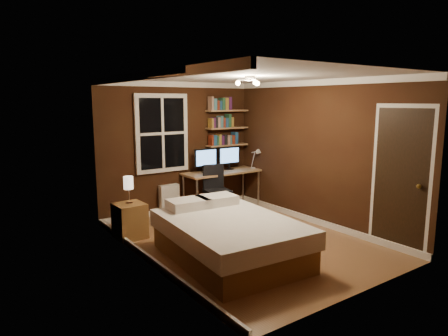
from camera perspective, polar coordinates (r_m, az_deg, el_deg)
floor at (r=6.31m, az=2.94°, el=-10.34°), size 4.20×4.20×0.00m
wall_back at (r=7.75m, az=-6.59°, el=2.86°), size 3.20×0.04×2.50m
wall_left at (r=5.18m, az=-11.03°, el=-0.58°), size 0.04×4.20×2.50m
wall_right at (r=7.09m, az=13.29°, el=2.05°), size 0.04×4.20×2.50m
ceiling at (r=5.94m, az=3.15°, el=12.96°), size 3.20×4.20×0.02m
window at (r=7.53m, az=-8.85°, el=4.91°), size 1.06×0.06×1.46m
door at (r=6.21m, az=23.86°, el=-1.66°), size 0.03×0.82×2.05m
door_knob at (r=6.04m, az=26.07°, el=-2.37°), size 0.06×0.06×0.06m
ceiling_fixture at (r=5.86m, az=3.76°, el=12.03°), size 0.44×0.44×0.18m
bookshelf_lower at (r=8.21m, az=0.46°, el=3.30°), size 0.92×0.22×0.03m
books_row_lower at (r=8.20m, az=0.46°, el=4.21°), size 0.60×0.16×0.23m
bookshelf_middle at (r=8.18m, az=0.46°, el=5.74°), size 0.92×0.22×0.03m
books_row_middle at (r=8.18m, az=0.46°, el=6.65°), size 0.54×0.16×0.23m
bookshelf_upper at (r=8.17m, az=0.47°, el=8.19°), size 0.92×0.22×0.03m
books_row_upper at (r=8.17m, az=0.47°, el=9.10°), size 0.42×0.16×0.23m
bed at (r=5.54m, az=0.67°, el=-9.87°), size 1.64×2.18×0.71m
nightstand at (r=6.53m, az=-13.30°, el=-7.34°), size 0.46×0.46×0.55m
bedside_lamp at (r=6.40m, az=-13.47°, el=-3.09°), size 0.15×0.15×0.44m
radiator at (r=7.70m, az=-7.83°, el=-4.49°), size 0.38×0.13×0.57m
desk at (r=7.98m, az=-0.30°, el=-0.88°), size 1.60×0.60×0.76m
monitor_left at (r=7.82m, az=-2.61°, el=1.08°), size 0.51×0.12×0.47m
monitor_right at (r=8.13m, az=0.73°, el=1.42°), size 0.51×0.12×0.47m
desk_lamp at (r=8.22m, az=4.53°, el=1.38°), size 0.14×0.32×0.44m
office_chair at (r=7.50m, az=-1.08°, el=-4.19°), size 0.53×0.53×0.97m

